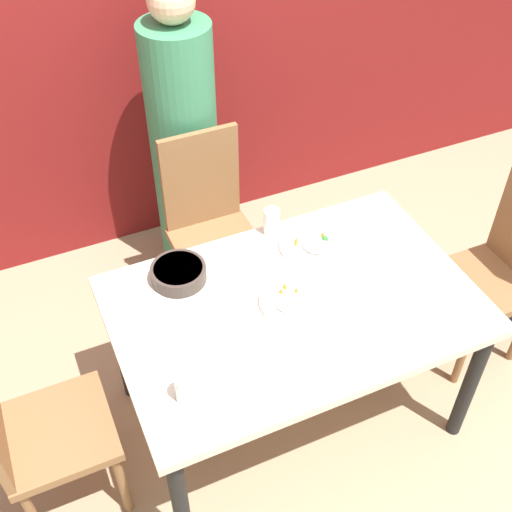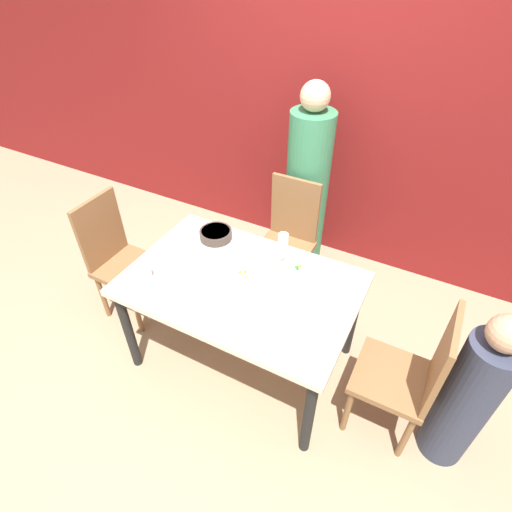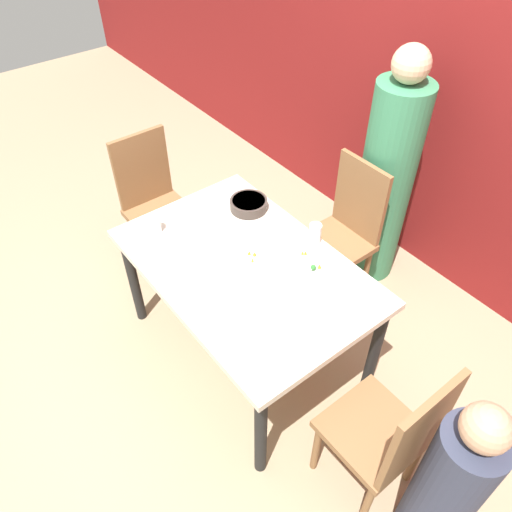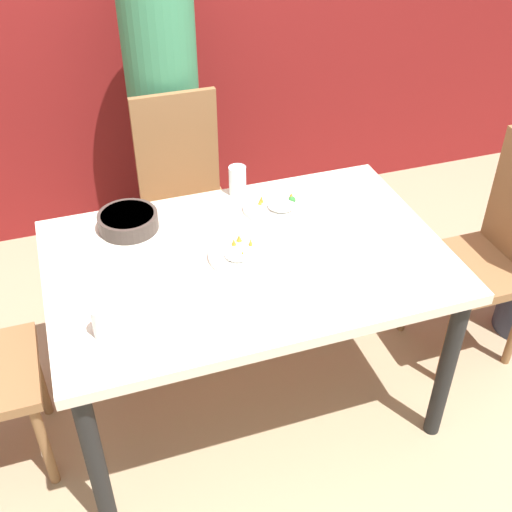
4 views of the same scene
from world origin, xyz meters
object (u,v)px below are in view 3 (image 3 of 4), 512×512
Objects in this scene: glass_water_tall at (154,224)px; person_adult at (386,182)px; chair_child_spot at (389,435)px; plate_rice_adult at (244,261)px; person_child at (445,490)px; chair_adult_spot at (343,230)px; bowl_curry at (249,204)px.

person_adult is at bearing 70.85° from glass_water_tall.
chair_child_spot reaches higher than glass_water_tall.
person_child is at bearing -0.46° from plate_rice_adult.
chair_adult_spot is 1.34m from chair_child_spot.
chair_child_spot is (1.07, -0.80, 0.00)m from chair_adult_spot.
chair_adult_spot is at bearing 57.71° from bowl_curry.
plate_rice_adult is (-1.04, 0.01, 0.23)m from chair_child_spot.
chair_adult_spot is 0.64m from bowl_curry.
plate_rice_adult is at bearing -90.59° from chair_child_spot.
chair_adult_spot is 3.89× the size of plate_rice_adult.
bowl_curry is at bearing 139.39° from plate_rice_adult.
plate_rice_adult is 2.37× the size of glass_water_tall.
person_child is at bearing 6.98° from glass_water_tall.
glass_water_tall is at bearing -81.72° from chair_child_spot.
person_adult is at bearing -136.58° from chair_child_spot.
person_adult is 1.12m from plate_rice_adult.
person_adult is 6.39× the size of plate_rice_adult.
plate_rice_adult is 0.55m from glass_water_tall.
chair_adult_spot is at bearing 91.98° from plate_rice_adult.
chair_child_spot is 1.07m from plate_rice_adult.
person_child is 4.46× the size of plate_rice_adult.
person_adult is at bearing 140.26° from person_child.
bowl_curry reaches higher than plate_rice_adult.
person_adult reaches higher than plate_rice_adult.
chair_adult_spot is at bearing 65.34° from glass_water_tall.
plate_rice_adult is at bearing -40.61° from bowl_curry.
person_adult is 7.24× the size of bowl_curry.
plate_rice_adult is at bearing 25.27° from glass_water_tall.
person_adult is 1.44m from glass_water_tall.
bowl_curry is at bearing 73.50° from glass_water_tall.
chair_child_spot is 1.44m from bowl_curry.
chair_adult_spot is at bearing -90.00° from person_adult.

